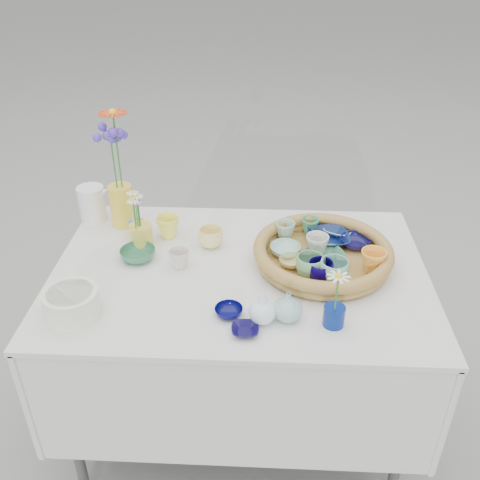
{
  "coord_description": "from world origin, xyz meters",
  "views": [
    {
      "loc": [
        0.07,
        -1.48,
        1.8
      ],
      "look_at": [
        0.0,
        0.02,
        0.87
      ],
      "focal_mm": 40.0,
      "sensor_mm": 36.0,
      "label": 1
    }
  ],
  "objects_px": {
    "bud_vase_seafoam": "(288,306)",
    "wicker_tray": "(323,254)",
    "display_table": "(240,421)",
    "tall_vase_yellow": "(122,206)"
  },
  "relations": [
    {
      "from": "bud_vase_seafoam",
      "to": "wicker_tray",
      "type": "bearing_deg",
      "value": 66.9
    },
    {
      "from": "display_table",
      "to": "tall_vase_yellow",
      "type": "xyz_separation_m",
      "value": [
        -0.46,
        0.28,
        0.85
      ]
    },
    {
      "from": "display_table",
      "to": "wicker_tray",
      "type": "relative_size",
      "value": 2.66
    },
    {
      "from": "bud_vase_seafoam",
      "to": "tall_vase_yellow",
      "type": "xyz_separation_m",
      "value": [
        -0.61,
        0.53,
        0.04
      ]
    },
    {
      "from": "wicker_tray",
      "to": "tall_vase_yellow",
      "type": "height_order",
      "value": "tall_vase_yellow"
    },
    {
      "from": "display_table",
      "to": "bud_vase_seafoam",
      "type": "xyz_separation_m",
      "value": [
        0.15,
        -0.25,
        0.81
      ]
    },
    {
      "from": "bud_vase_seafoam",
      "to": "display_table",
      "type": "bearing_deg",
      "value": 121.94
    },
    {
      "from": "wicker_tray",
      "to": "display_table",
      "type": "bearing_deg",
      "value": -169.88
    },
    {
      "from": "display_table",
      "to": "wicker_tray",
      "type": "xyz_separation_m",
      "value": [
        0.28,
        0.05,
        0.8
      ]
    },
    {
      "from": "display_table",
      "to": "tall_vase_yellow",
      "type": "bearing_deg",
      "value": 148.63
    }
  ]
}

